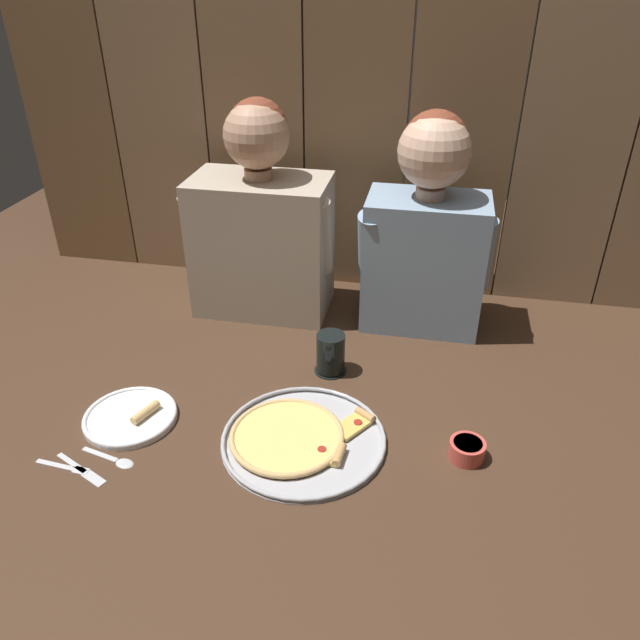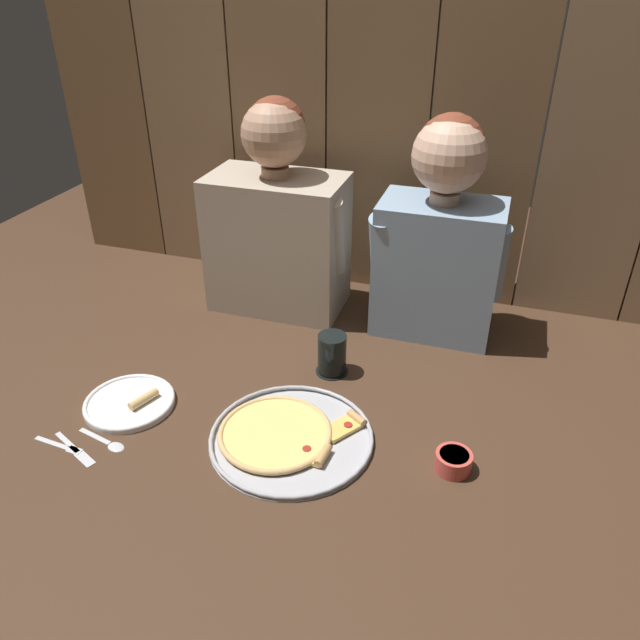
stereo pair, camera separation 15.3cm
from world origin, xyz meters
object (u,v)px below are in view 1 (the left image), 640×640
object	(u,v)px
diner_left	(261,223)
dipping_bowl	(467,449)
drinking_glass	(331,353)
diner_right	(427,229)
pizza_tray	(298,438)
dinner_plate	(131,416)

from	to	relation	value
diner_left	dipping_bowl	bearing A→B (deg)	-42.61
drinking_glass	diner_right	size ratio (longest dim) A/B	0.18
pizza_tray	diner_left	xyz separation A→B (m)	(-0.25, 0.60, 0.27)
diner_left	diner_right	world-z (taller)	diner_left
dipping_bowl	diner_left	world-z (taller)	diner_left
diner_left	pizza_tray	bearing A→B (deg)	-67.64
drinking_glass	dipping_bowl	size ratio (longest dim) A/B	1.41
dinner_plate	dipping_bowl	size ratio (longest dim) A/B	2.78
dipping_bowl	dinner_plate	bearing A→B (deg)	-178.11
dipping_bowl	diner_left	size ratio (longest dim) A/B	0.13
dipping_bowl	diner_right	size ratio (longest dim) A/B	0.13
dipping_bowl	diner_right	world-z (taller)	diner_right
pizza_tray	dinner_plate	xyz separation A→B (m)	(-0.41, -0.00, -0.00)
dipping_bowl	diner_left	bearing A→B (deg)	137.39
diner_right	dipping_bowl	bearing A→B (deg)	-76.33
pizza_tray	dinner_plate	size ratio (longest dim) A/B	1.71
drinking_glass	dinner_plate	bearing A→B (deg)	-146.22
pizza_tray	dinner_plate	bearing A→B (deg)	-179.34
dinner_plate	diner_left	size ratio (longest dim) A/B	0.35
drinking_glass	pizza_tray	bearing A→B (deg)	-94.63
drinking_glass	diner_left	bearing A→B (deg)	130.97
pizza_tray	diner_right	world-z (taller)	diner_right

